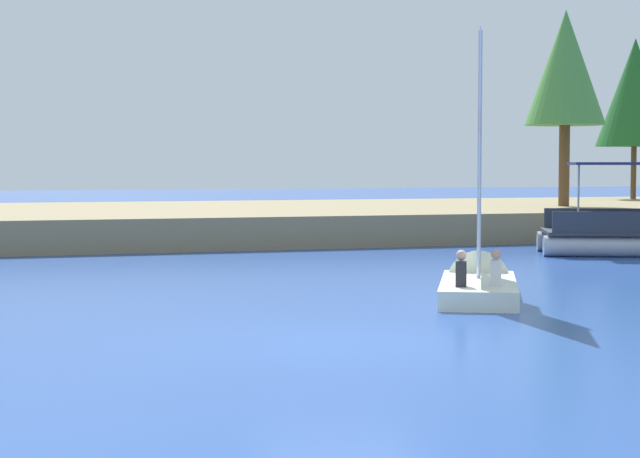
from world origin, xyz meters
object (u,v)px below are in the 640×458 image
shoreline_tree_left (565,69)px  pontoon_boat (635,231)px  wooden_dock (618,242)px  shoreline_tree_midleft (635,92)px  sailboat (479,274)px

shoreline_tree_left → pontoon_boat: (-3.22, -9.76, -5.61)m
wooden_dock → pontoon_boat: 2.42m
shoreline_tree_midleft → wooden_dock: size_ratio=1.29×
shoreline_tree_left → wooden_dock: shoreline_tree_left is taller
shoreline_tree_left → sailboat: 21.93m
wooden_dock → sailboat: (-9.51, -9.92, 0.24)m
wooden_dock → shoreline_tree_midleft: bearing=55.4°
shoreline_tree_midleft → sailboat: size_ratio=1.30×
shoreline_tree_midleft → pontoon_boat: bearing=-123.0°
shoreline_tree_left → sailboat: size_ratio=1.31×
shoreline_tree_midleft → pontoon_boat: shoreline_tree_midleft is taller
shoreline_tree_left → sailboat: bearing=-124.3°
sailboat → wooden_dock: bearing=-18.2°
shoreline_tree_midleft → shoreline_tree_left: bearing=-137.7°
shoreline_tree_midleft → sailboat: shoreline_tree_midleft is taller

